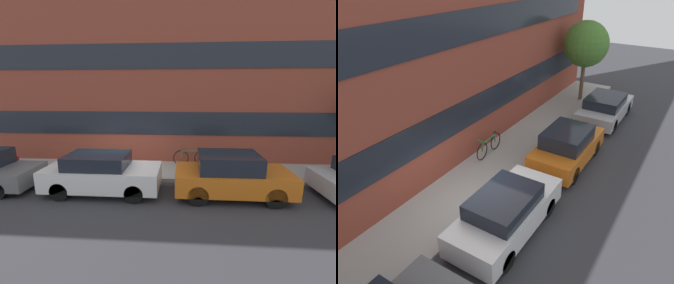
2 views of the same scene
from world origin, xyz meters
The scene contains 8 objects.
ground_plane centered at (0.00, 0.00, 0.00)m, with size 56.00×56.00×0.00m, color #333338.
sidewalk_strip centered at (0.00, 1.16, 0.07)m, with size 28.00×2.32×0.14m.
rowhouse_facade centered at (0.00, 2.77, 4.63)m, with size 28.00×1.02×9.24m.
parked_car_white centered at (-0.23, -1.05, 0.71)m, with size 3.97×1.65×1.41m.
parked_car_orange centered at (4.21, -1.05, 0.74)m, with size 3.80×1.70×1.50m.
parked_car_silver centered at (9.07, -1.05, 0.66)m, with size 4.04×1.82×1.30m.
bicycle centered at (2.98, 1.78, 0.54)m, with size 1.70×0.44×0.82m.
street_tree centered at (10.86, 0.88, 3.21)m, with size 2.41×2.41×4.30m.
Camera 2 is at (-6.39, -4.87, 6.89)m, focal length 35.00 mm.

